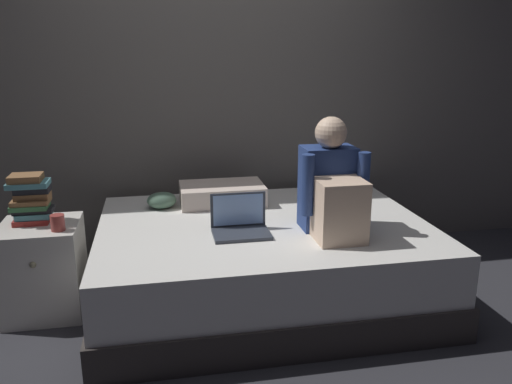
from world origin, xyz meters
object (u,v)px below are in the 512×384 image
(pillow, at_px, (222,194))
(clothes_pile, at_px, (162,200))
(nightstand, at_px, (43,269))
(person_sitting, at_px, (332,190))
(laptop, at_px, (240,224))
(book_stack, at_px, (31,199))
(mug, at_px, (58,223))
(bed, at_px, (263,260))

(pillow, height_order, clothes_pile, pillow)
(nightstand, xyz_separation_m, person_sitting, (1.64, -0.31, 0.47))
(nightstand, xyz_separation_m, laptop, (1.13, -0.22, 0.28))
(book_stack, distance_m, mug, 0.25)
(laptop, height_order, pillow, laptop)
(book_stack, height_order, clothes_pile, book_stack)
(bed, height_order, book_stack, book_stack)
(bed, xyz_separation_m, clothes_pile, (-0.59, 0.43, 0.30))
(person_sitting, xyz_separation_m, clothes_pile, (-0.94, 0.67, -0.20))
(nightstand, relative_size, laptop, 1.70)
(nightstand, relative_size, book_stack, 1.90)
(bed, bearing_deg, laptop, -136.73)
(person_sitting, distance_m, book_stack, 1.72)
(person_sitting, bearing_deg, nightstand, 169.45)
(nightstand, bearing_deg, person_sitting, -10.55)
(laptop, height_order, clothes_pile, laptop)
(person_sitting, height_order, book_stack, person_sitting)
(nightstand, relative_size, mug, 6.04)
(pillow, relative_size, clothes_pile, 2.64)
(nightstand, bearing_deg, clothes_pile, 27.47)
(bed, xyz_separation_m, book_stack, (-1.33, 0.11, 0.44))
(bed, distance_m, clothes_pile, 0.79)
(book_stack, relative_size, clothes_pile, 1.35)
(person_sitting, bearing_deg, book_stack, 168.10)
(person_sitting, height_order, pillow, person_sitting)
(book_stack, bearing_deg, bed, -4.80)
(pillow, bearing_deg, person_sitting, -52.11)
(mug, bearing_deg, nightstand, 137.31)
(pillow, bearing_deg, book_stack, -163.47)
(laptop, relative_size, book_stack, 1.12)
(nightstand, height_order, person_sitting, person_sitting)
(person_sitting, bearing_deg, bed, 144.95)
(laptop, height_order, mug, laptop)
(nightstand, height_order, book_stack, book_stack)
(bed, relative_size, person_sitting, 3.05)
(book_stack, bearing_deg, clothes_pile, 23.40)
(book_stack, xyz_separation_m, clothes_pile, (0.74, 0.32, -0.14))
(mug, bearing_deg, clothes_pile, 40.21)
(bed, distance_m, book_stack, 1.41)
(pillow, xyz_separation_m, book_stack, (-1.14, -0.34, 0.13))
(laptop, bearing_deg, bed, 43.27)
(clothes_pile, bearing_deg, bed, -36.03)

